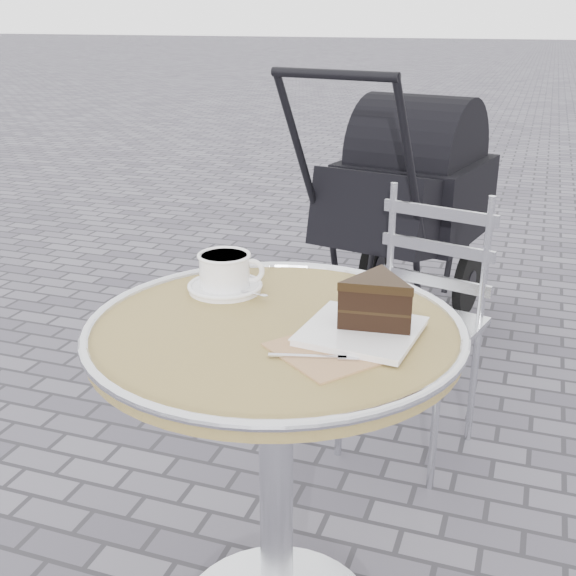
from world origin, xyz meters
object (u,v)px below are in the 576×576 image
(cake_plate_set, at_px, (372,309))
(cafe_table, at_px, (276,403))
(cappuccino_set, at_px, (226,274))
(bistro_chair, at_px, (425,293))
(baby_stroller, at_px, (403,212))

(cake_plate_set, bearing_deg, cafe_table, -165.92)
(cappuccino_set, distance_m, cake_plate_set, 0.36)
(bistro_chair, distance_m, baby_stroller, 0.92)
(cake_plate_set, bearing_deg, cappuccino_set, 166.69)
(cappuccino_set, xyz_separation_m, bistro_chair, (0.32, 0.74, -0.27))
(cake_plate_set, xyz_separation_m, bistro_chair, (-0.02, 0.85, -0.29))
(bistro_chair, bearing_deg, cappuccino_set, -99.07)
(bistro_chair, height_order, baby_stroller, baby_stroller)
(baby_stroller, bearing_deg, cappuccino_set, -80.71)
(cafe_table, bearing_deg, cake_plate_set, 8.79)
(cake_plate_set, bearing_deg, baby_stroller, 103.79)
(bistro_chair, bearing_deg, cake_plate_set, -74.21)
(cappuccino_set, height_order, baby_stroller, baby_stroller)
(cappuccino_set, relative_size, bistro_chair, 0.23)
(cafe_table, bearing_deg, cappuccino_set, 138.93)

